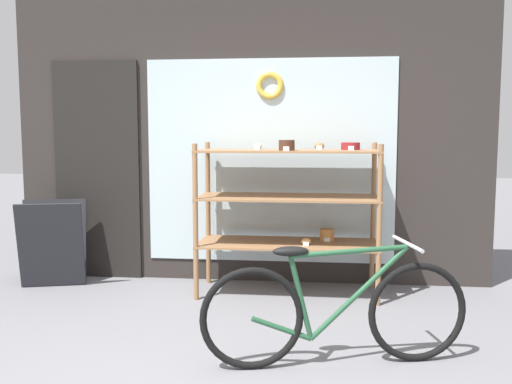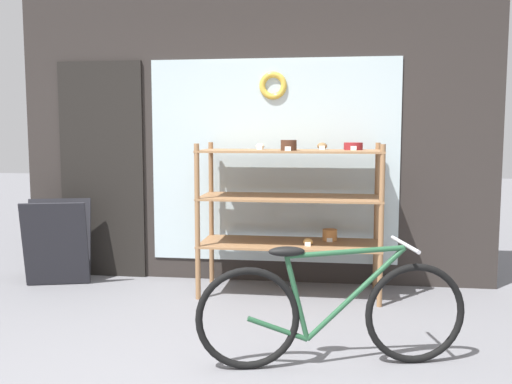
# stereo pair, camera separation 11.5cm
# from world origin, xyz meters

# --- Properties ---
(storefront_facade) EXTENTS (4.50, 0.13, 3.55)m
(storefront_facade) POSITION_xyz_m (-0.05, 2.47, 1.72)
(storefront_facade) COLOR #2D2826
(storefront_facade) RESTS_ON ground_plane
(display_case) EXTENTS (1.57, 0.59, 1.36)m
(display_case) POSITION_xyz_m (0.42, 2.05, 0.84)
(display_case) COLOR #8E6642
(display_case) RESTS_ON ground_plane
(bicycle) EXTENTS (1.63, 0.54, 0.76)m
(bicycle) POSITION_xyz_m (0.77, 0.52, 0.34)
(bicycle) COLOR black
(bicycle) RESTS_ON ground_plane
(sandwich_board) EXTENTS (0.65, 0.52, 0.79)m
(sandwich_board) POSITION_xyz_m (-1.78, 2.04, 0.40)
(sandwich_board) COLOR #232328
(sandwich_board) RESTS_ON ground_plane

